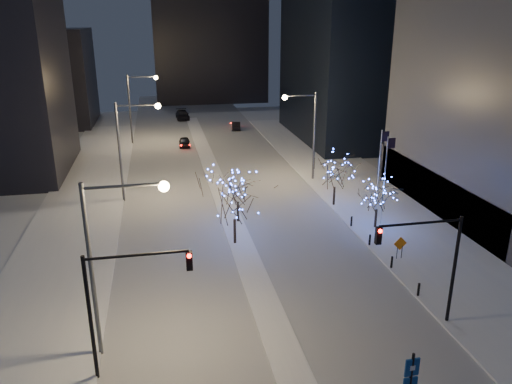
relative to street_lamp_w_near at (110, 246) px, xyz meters
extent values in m
plane|color=silver|center=(8.94, -2.00, -6.50)|extent=(160.00, 160.00, 0.00)
cube|color=#A6ABB5|center=(8.94, 33.00, -6.49)|extent=(20.00, 130.00, 0.02)
cube|color=white|center=(8.94, 28.00, -6.42)|extent=(2.00, 80.00, 0.15)
cube|color=white|center=(23.94, 18.00, -6.42)|extent=(10.00, 90.00, 0.15)
cube|color=white|center=(-5.06, 18.00, -6.42)|extent=(8.00, 90.00, 0.15)
cube|color=black|center=(-17.06, 68.00, 1.50)|extent=(18.00, 16.00, 16.00)
cube|color=black|center=(14.94, 90.00, 14.50)|extent=(24.00, 14.00, 42.00)
cylinder|color=#595E66|center=(-1.06, 0.00, -1.50)|extent=(0.24, 0.24, 10.00)
cylinder|color=#595E66|center=(0.94, 0.00, 3.20)|extent=(4.00, 0.16, 0.16)
sphere|color=#FBD17D|center=(2.94, 0.00, 3.05)|extent=(0.56, 0.56, 0.56)
cylinder|color=#595E66|center=(-1.06, 25.00, -1.50)|extent=(0.24, 0.24, 10.00)
cylinder|color=#595E66|center=(0.94, 25.00, 3.20)|extent=(4.00, 0.16, 0.16)
sphere|color=#FBD17D|center=(2.94, 25.00, 3.05)|extent=(0.56, 0.56, 0.56)
cylinder|color=#595E66|center=(-1.06, 50.00, -1.50)|extent=(0.24, 0.24, 10.00)
cylinder|color=#595E66|center=(0.94, 50.00, 3.20)|extent=(4.00, 0.16, 0.16)
sphere|color=#FBD17D|center=(2.94, 50.00, 3.05)|extent=(0.56, 0.56, 0.56)
cylinder|color=#595E66|center=(19.94, 28.00, -1.50)|extent=(0.24, 0.24, 10.00)
cylinder|color=#595E66|center=(18.19, 28.00, 3.20)|extent=(3.50, 0.16, 0.16)
sphere|color=#FBD17D|center=(16.44, 28.00, 3.05)|extent=(0.56, 0.56, 0.56)
cylinder|color=black|center=(-1.06, -2.00, -3.00)|extent=(0.20, 0.20, 7.00)
cylinder|color=black|center=(1.44, -2.00, 0.30)|extent=(5.00, 0.14, 0.14)
cube|color=black|center=(3.94, -2.00, -0.25)|extent=(0.32, 0.28, 1.00)
sphere|color=#FF0C05|center=(3.94, -2.18, 0.10)|extent=(0.22, 0.22, 0.22)
cylinder|color=black|center=(19.44, -1.00, -3.00)|extent=(0.20, 0.20, 7.00)
cylinder|color=black|center=(16.94, -1.00, 0.30)|extent=(5.00, 0.14, 0.14)
cube|color=black|center=(14.44, -1.00, -0.25)|extent=(0.32, 0.28, 1.00)
sphere|color=#FF0C05|center=(14.44, -1.18, 0.10)|extent=(0.22, 0.22, 0.22)
cylinder|color=silver|center=(21.94, 14.00, -2.35)|extent=(0.10, 0.10, 8.00)
cube|color=black|center=(22.29, 14.00, 1.05)|extent=(0.70, 0.03, 0.90)
cylinder|color=silver|center=(22.54, 16.50, -2.35)|extent=(0.10, 0.10, 8.00)
cube|color=black|center=(22.89, 16.50, 1.05)|extent=(0.70, 0.03, 0.90)
cylinder|color=black|center=(19.14, 2.00, -5.90)|extent=(0.16, 0.16, 0.90)
cylinder|color=black|center=(19.14, 6.00, -5.90)|extent=(0.16, 0.16, 0.90)
cylinder|color=black|center=(19.14, 10.00, -5.90)|extent=(0.16, 0.16, 0.90)
cylinder|color=black|center=(19.14, 14.00, -5.90)|extent=(0.16, 0.16, 0.90)
imported|color=black|center=(6.42, 46.71, -5.85)|extent=(1.67, 3.88, 1.31)
imported|color=black|center=(15.63, 56.99, -5.85)|extent=(1.93, 4.07, 1.29)
imported|color=black|center=(7.33, 67.64, -5.69)|extent=(2.44, 5.63, 1.61)
cylinder|color=black|center=(8.44, 12.55, -5.31)|extent=(0.22, 0.22, 2.08)
cylinder|color=black|center=(9.44, 17.10, -5.43)|extent=(0.22, 0.22, 1.84)
cylinder|color=black|center=(21.14, 13.41, -5.53)|extent=(0.22, 0.22, 1.64)
cylinder|color=black|center=(19.44, 19.45, -5.44)|extent=(0.22, 0.22, 1.82)
cube|color=navy|center=(13.13, -8.00, -3.37)|extent=(0.68, 0.13, 0.88)
cylinder|color=black|center=(20.18, 7.28, -5.81)|extent=(0.06, 0.06, 1.07)
cylinder|color=black|center=(20.57, 7.28, -5.81)|extent=(0.06, 0.06, 1.07)
cube|color=orange|center=(20.38, 7.28, -5.09)|extent=(1.10, 0.10, 1.10)
camera|label=1|loc=(2.87, -24.45, 11.14)|focal=35.00mm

